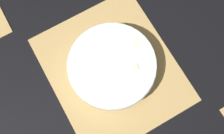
% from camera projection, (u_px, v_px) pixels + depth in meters
% --- Properties ---
extents(ground_plane, '(6.00, 6.00, 0.00)m').
position_uv_depth(ground_plane, '(112.00, 69.00, 0.83)').
color(ground_plane, black).
extents(bamboo_mat_center, '(0.44, 0.38, 0.01)m').
position_uv_depth(bamboo_mat_center, '(112.00, 69.00, 0.83)').
color(bamboo_mat_center, tan).
rests_on(bamboo_mat_center, ground_plane).
extents(fruit_salad_bowl, '(0.27, 0.27, 0.06)m').
position_uv_depth(fruit_salad_bowl, '(112.00, 66.00, 0.79)').
color(fruit_salad_bowl, silver).
rests_on(fruit_salad_bowl, bamboo_mat_center).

